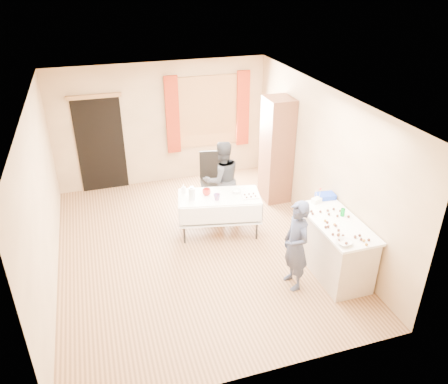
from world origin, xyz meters
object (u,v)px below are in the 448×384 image
object	(u,v)px
counter	(334,247)
woman	(222,179)
chair	(212,189)
girl	(296,246)
cabinet	(277,150)
party_table	(219,211)

from	to	relation	value
counter	woman	size ratio (longest dim) A/B	0.96
chair	girl	bearing A→B (deg)	-69.10
cabinet	woman	bearing A→B (deg)	-164.79
counter	woman	xyz separation A→B (m)	(-1.13, 2.18, 0.30)
cabinet	party_table	world-z (taller)	cabinet
chair	woman	size ratio (longest dim) A/B	0.71
chair	girl	size ratio (longest dim) A/B	0.75
cabinet	counter	xyz separation A→B (m)	(-0.10, -2.52, -0.60)
party_table	chair	world-z (taller)	chair
counter	girl	world-z (taller)	girl
cabinet	chair	bearing A→B (deg)	173.78
counter	party_table	xyz separation A→B (m)	(-1.36, 1.59, -0.01)
cabinet	counter	world-z (taller)	cabinet
woman	party_table	bearing A→B (deg)	62.77
counter	girl	size ratio (longest dim) A/B	1.01
girl	party_table	bearing A→B (deg)	-162.78
counter	woman	distance (m)	2.47
cabinet	party_table	bearing A→B (deg)	-147.69
chair	girl	distance (m)	2.85
cabinet	girl	size ratio (longest dim) A/B	1.48
party_table	girl	bearing A→B (deg)	-57.96
girl	woman	size ratio (longest dim) A/B	0.95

